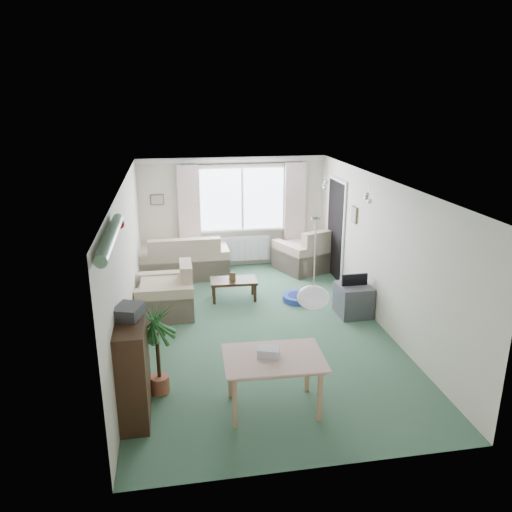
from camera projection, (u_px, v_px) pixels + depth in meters
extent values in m
plane|color=#31533D|center=(259.00, 329.00, 8.14)|extent=(6.50, 6.50, 0.00)
cube|color=white|center=(242.00, 199.00, 10.74)|extent=(1.80, 0.03, 1.30)
cube|color=black|center=(242.00, 163.00, 10.43)|extent=(2.60, 0.03, 0.03)
cube|color=beige|center=(189.00, 212.00, 10.53)|extent=(0.45, 0.08, 2.00)
cube|color=beige|center=(295.00, 208.00, 10.90)|extent=(0.45, 0.08, 2.00)
cube|color=white|center=(243.00, 248.00, 11.04)|extent=(1.20, 0.10, 0.55)
cube|color=black|center=(336.00, 230.00, 10.21)|extent=(0.03, 0.95, 2.00)
sphere|color=white|center=(313.00, 297.00, 5.56)|extent=(0.36, 0.36, 0.36)
cylinder|color=#196626|center=(111.00, 237.00, 4.97)|extent=(1.60, 1.60, 0.12)
sphere|color=silver|center=(325.00, 182.00, 8.51)|extent=(0.20, 0.20, 0.20)
sphere|color=silver|center=(368.00, 194.00, 7.43)|extent=(0.20, 0.20, 0.20)
cube|color=brown|center=(157.00, 200.00, 10.43)|extent=(0.28, 0.03, 0.22)
cube|color=brown|center=(354.00, 215.00, 9.11)|extent=(0.03, 0.24, 0.30)
cube|color=#C1B992|center=(184.00, 255.00, 10.40)|extent=(1.82, 0.98, 0.90)
cube|color=beige|center=(304.00, 249.00, 10.78)|extent=(1.35, 1.32, 0.93)
cube|color=beige|center=(165.00, 289.00, 8.58)|extent=(0.96, 1.01, 0.90)
cube|color=black|center=(234.00, 289.00, 9.27)|extent=(0.87, 0.50, 0.38)
cube|color=#4C3E27|center=(232.00, 277.00, 9.13)|extent=(0.12, 0.07, 0.16)
cube|color=black|center=(133.00, 368.00, 5.80)|extent=(0.34, 0.99, 1.21)
cube|color=#303034|center=(129.00, 311.00, 5.69)|extent=(0.38, 0.42, 0.14)
cylinder|color=#21541D|center=(158.00, 350.00, 6.21)|extent=(0.68, 0.68, 1.21)
cube|color=tan|center=(273.00, 384.00, 5.97)|extent=(1.11, 0.76, 0.68)
cube|color=silver|center=(269.00, 352.00, 5.88)|extent=(0.29, 0.25, 0.12)
cube|color=#3E3E44|center=(353.00, 300.00, 8.59)|extent=(0.55, 0.60, 0.54)
cylinder|color=#23229F|center=(298.00, 298.00, 9.23)|extent=(0.56, 0.56, 0.11)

